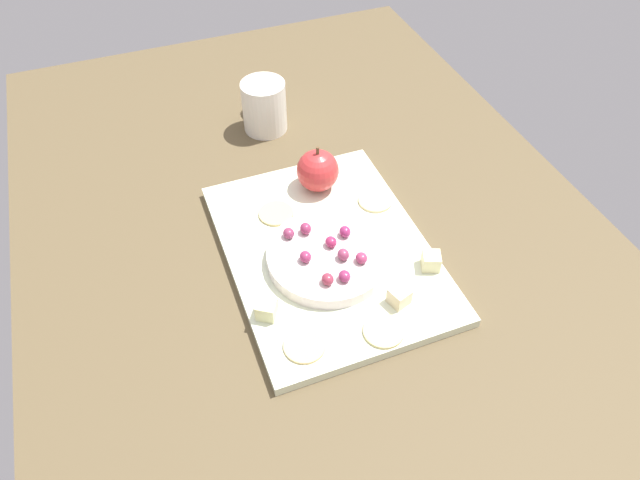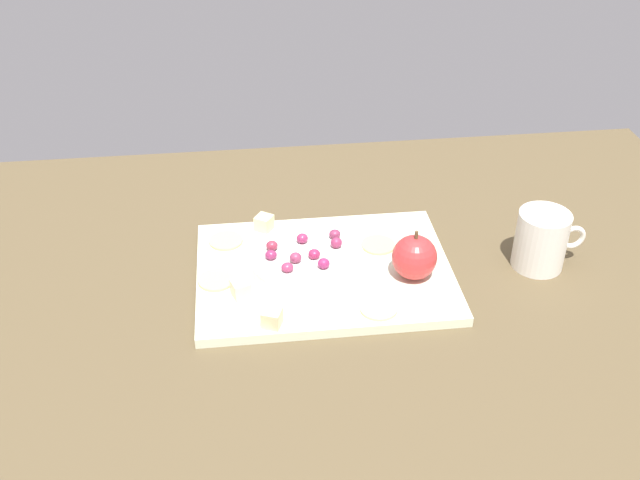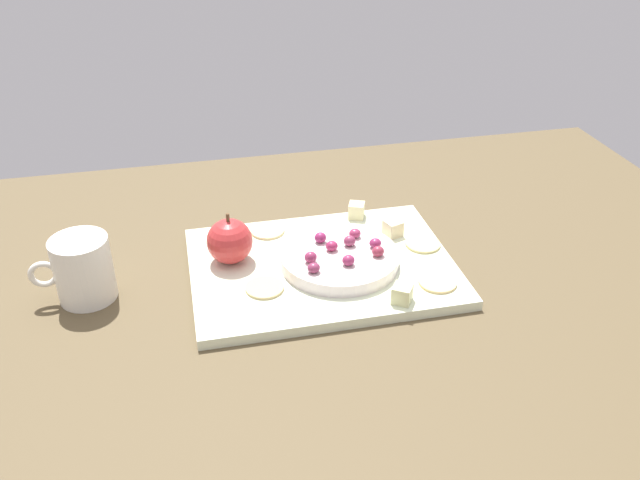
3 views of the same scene
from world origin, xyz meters
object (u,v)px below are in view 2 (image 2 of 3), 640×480
object	(u,v)px
grape_0	(287,267)
grape_1	(302,238)
grape_4	(336,243)
grape_3	(314,253)
grape_5	(272,246)
cheese_cube_1	(272,318)
apple_whole	(414,257)
grape_7	(271,255)
cup	(542,240)
grape_2	(296,258)
grape_8	(335,234)
cheese_cube_2	(264,223)
cracker_3	(216,280)
grape_6	(324,263)
cracker_0	(226,241)
serving_dish	(307,261)
cheese_cube_0	(241,289)
cracker_2	(379,308)
cracker_1	(378,245)
platter	(324,272)

from	to	relation	value
grape_0	grape_1	size ratio (longest dim) A/B	1.00
grape_1	grape_4	distance (cm)	5.30
grape_3	grape_5	world-z (taller)	same
cheese_cube_1	apple_whole	bearing A→B (deg)	-157.91
grape_7	cup	distance (cm)	40.77
grape_0	grape_4	bearing A→B (deg)	-146.31
grape_3	grape_4	xyz separation A→B (cm)	(-3.62, -2.27, 0.09)
grape_2	apple_whole	bearing A→B (deg)	170.81
grape_8	cheese_cube_2	bearing A→B (deg)	-32.17
cracker_3	grape_3	world-z (taller)	grape_3
grape_0	grape_6	size ratio (longest dim) A/B	1.00
cracker_3	grape_8	distance (cm)	19.53
cracker_0	grape_1	xyz separation A→B (cm)	(-11.66, 4.41, 2.49)
grape_2	cup	xyz separation A→B (cm)	(-37.22, 0.26, 0.33)
serving_dish	cheese_cube_0	xyz separation A→B (cm)	(10.06, 6.08, 0.27)
cracker_2	grape_3	world-z (taller)	grape_3
cheese_cube_1	grape_5	size ratio (longest dim) A/B	1.39
cracker_1	grape_6	xyz separation A→B (cm)	(9.48, 7.30, 2.51)
platter	grape_6	xyz separation A→B (cm)	(0.38, 2.53, 3.47)
cracker_0	grape_1	size ratio (longest dim) A/B	3.01
grape_0	grape_2	world-z (taller)	grape_2
grape_7	grape_8	size ratio (longest dim) A/B	1.00
grape_3	grape_1	bearing A→B (deg)	-71.72
cracker_1	cracker_2	xyz separation A→B (cm)	(2.77, 15.28, 0.00)
grape_1	grape_3	xyz separation A→B (cm)	(-1.36, 4.11, -0.03)
grape_0	cup	bearing A→B (deg)	-177.26
cracker_2	grape_2	world-z (taller)	grape_2
apple_whole	grape_0	size ratio (longest dim) A/B	3.76
cheese_cube_0	grape_2	world-z (taller)	grape_2
platter	grape_1	world-z (taller)	grape_1
grape_3	cheese_cube_2	bearing A→B (deg)	-59.19
grape_8	grape_4	bearing A→B (deg)	87.45
cheese_cube_0	cracker_1	bearing A→B (deg)	-155.15
cheese_cube_0	grape_3	xyz separation A→B (cm)	(-11.02, -5.43, 1.43)
cheese_cube_2	cracker_1	world-z (taller)	cheese_cube_2
grape_3	grape_8	size ratio (longest dim) A/B	1.00
cheese_cube_0	cheese_cube_1	xyz separation A→B (cm)	(-3.96, 6.83, 0.00)
grape_1	cheese_cube_0	bearing A→B (deg)	44.64
cheese_cube_1	grape_2	distance (cm)	12.26
grape_0	grape_7	xyz separation A→B (cm)	(2.14, -3.39, 0.01)
platter	cheese_cube_0	xyz separation A→B (cm)	(12.48, 5.23, 1.99)
cup	cheese_cube_2	bearing A→B (deg)	-16.91
apple_whole	cracker_3	world-z (taller)	apple_whole
cheese_cube_2	apple_whole	bearing A→B (deg)	144.49
grape_3	grape_5	size ratio (longest dim) A/B	1.00
platter	cracker_0	world-z (taller)	cracker_0
cheese_cube_1	cracker_3	xyz separation A→B (cm)	(7.52, -10.68, -1.03)
grape_3	serving_dish	bearing A→B (deg)	-34.50
cheese_cube_0	cheese_cube_2	size ratio (longest dim) A/B	1.00
grape_0	cracker_1	bearing A→B (deg)	-153.05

